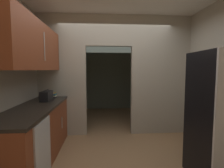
{
  "coord_description": "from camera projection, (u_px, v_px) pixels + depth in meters",
  "views": [
    {
      "loc": [
        -0.34,
        -2.64,
        1.49
      ],
      "look_at": [
        -0.12,
        0.58,
        1.22
      ],
      "focal_mm": 27.04,
      "sensor_mm": 36.0,
      "label": 1
    }
  ],
  "objects": [
    {
      "name": "ground",
      "position": [
        122.0,
        161.0,
        2.77
      ],
      "size": [
        20.0,
        20.0,
        0.0
      ],
      "primitive_type": "plane",
      "color": "#93704C"
    },
    {
      "name": "lower_cabinet_run",
      "position": [
        36.0,
        133.0,
        2.77
      ],
      "size": [
        0.65,
        2.16,
        0.9
      ],
      "color": "brown",
      "rests_on": "ground"
    },
    {
      "name": "kitchen_partition",
      "position": [
        117.0,
        72.0,
        3.86
      ],
      "size": [
        3.45,
        0.12,
        2.71
      ],
      "color": "#ADA899",
      "rests_on": "ground"
    },
    {
      "name": "book_stack",
      "position": [
        53.0,
        95.0,
        3.62
      ],
      "size": [
        0.14,
        0.15,
        0.1
      ],
      "color": "black",
      "rests_on": "lower_cabinet_run"
    },
    {
      "name": "boombox",
      "position": [
        46.0,
        96.0,
        3.22
      ],
      "size": [
        0.17,
        0.34,
        0.21
      ],
      "color": "black",
      "rests_on": "lower_cabinet_run"
    },
    {
      "name": "adjoining_room_shell",
      "position": [
        110.0,
        74.0,
        5.7
      ],
      "size": [
        3.45,
        2.69,
        2.71
      ],
      "color": "gray",
      "rests_on": "ground"
    },
    {
      "name": "upper_cabinet_counterside",
      "position": [
        33.0,
        46.0,
        2.65
      ],
      "size": [
        0.36,
        1.94,
        0.75
      ],
      "color": "brown"
    },
    {
      "name": "dishwasher",
      "position": [
        43.0,
        152.0,
        2.19
      ],
      "size": [
        0.02,
        0.56,
        0.84
      ],
      "color": "#B7BABC",
      "rests_on": "ground"
    }
  ]
}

